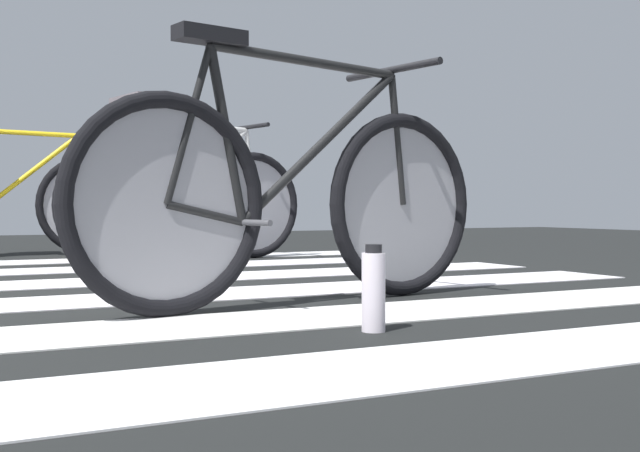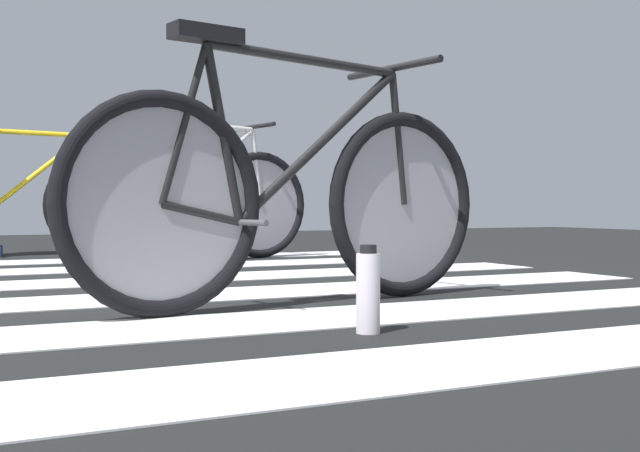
{
  "view_description": "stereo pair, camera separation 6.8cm",
  "coord_description": "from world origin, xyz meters",
  "px_view_note": "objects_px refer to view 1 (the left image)",
  "views": [
    {
      "loc": [
        -0.43,
        -3.29,
        0.37
      ],
      "look_at": [
        1.0,
        -0.5,
        0.29
      ],
      "focal_mm": 45.32,
      "sensor_mm": 36.0,
      "label": 1
    },
    {
      "loc": [
        -0.36,
        -3.29,
        0.37
      ],
      "look_at": [
        1.0,
        -0.5,
        0.29
      ],
      "focal_mm": 45.32,
      "sensor_mm": 36.0,
      "label": 2
    }
  ],
  "objects_px": {
    "bicycle_1_of_3": "(296,197)",
    "bicycle_2_of_3": "(186,201)",
    "cyclist_2_of_3": "(141,156)",
    "water_bottle": "(373,290)",
    "bicycle_3_of_3": "(11,201)"
  },
  "relations": [
    {
      "from": "bicycle_1_of_3",
      "to": "water_bottle",
      "type": "bearing_deg",
      "value": -106.05
    },
    {
      "from": "cyclist_2_of_3",
      "to": "water_bottle",
      "type": "bearing_deg",
      "value": -103.17
    },
    {
      "from": "bicycle_1_of_3",
      "to": "water_bottle",
      "type": "height_order",
      "value": "bicycle_1_of_3"
    },
    {
      "from": "cyclist_2_of_3",
      "to": "bicycle_3_of_3",
      "type": "height_order",
      "value": "cyclist_2_of_3"
    },
    {
      "from": "cyclist_2_of_3",
      "to": "bicycle_3_of_3",
      "type": "xyz_separation_m",
      "value": [
        -0.62,
        1.13,
        -0.28
      ]
    },
    {
      "from": "bicycle_1_of_3",
      "to": "bicycle_2_of_3",
      "type": "distance_m",
      "value": 2.4
    },
    {
      "from": "bicycle_1_of_3",
      "to": "bicycle_3_of_3",
      "type": "xyz_separation_m",
      "value": [
        -0.57,
        3.45,
        0.0
      ]
    },
    {
      "from": "bicycle_2_of_3",
      "to": "cyclist_2_of_3",
      "type": "relative_size",
      "value": 1.68
    },
    {
      "from": "water_bottle",
      "to": "cyclist_2_of_3",
      "type": "bearing_deg",
      "value": 87.74
    },
    {
      "from": "cyclist_2_of_3",
      "to": "bicycle_3_of_3",
      "type": "bearing_deg",
      "value": 107.95
    },
    {
      "from": "cyclist_2_of_3",
      "to": "bicycle_1_of_3",
      "type": "bearing_deg",
      "value": -102.23
    },
    {
      "from": "bicycle_3_of_3",
      "to": "water_bottle",
      "type": "xyz_separation_m",
      "value": [
        0.51,
        -4.09,
        -0.27
      ]
    },
    {
      "from": "cyclist_2_of_3",
      "to": "water_bottle",
      "type": "relative_size",
      "value": 4.16
    },
    {
      "from": "water_bottle",
      "to": "bicycle_2_of_3",
      "type": "bearing_deg",
      "value": 82.03
    },
    {
      "from": "bicycle_1_of_3",
      "to": "bicycle_2_of_3",
      "type": "relative_size",
      "value": 1.0
    }
  ]
}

